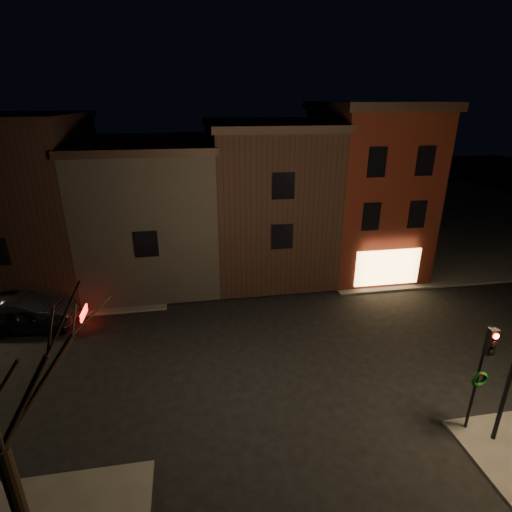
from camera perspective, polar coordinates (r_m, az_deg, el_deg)
The scene contains 9 objects.
ground at distance 18.57m, azimuth 2.76°, elevation -13.89°, with size 120.00×120.00×0.00m, color black.
sidewalk_far_right at distance 43.24m, azimuth 23.60°, elevation 5.37°, with size 30.00×30.00×0.12m, color #2D2B28.
corner_building at distance 27.31m, azimuth 15.43°, elevation 9.44°, with size 6.50×8.50×10.50m.
row_building_a at distance 26.41m, azimuth 1.29°, elevation 8.55°, with size 7.30×10.30×9.40m.
row_building_b at distance 26.17m, azimuth -14.61°, elevation 6.61°, with size 7.80×10.30×8.40m.
row_building_c at distance 27.62m, azimuth -29.98°, elevation 6.80°, with size 7.30×10.30×9.90m.
traffic_signal at distance 15.15m, azimuth 29.73°, elevation -13.32°, with size 0.58×0.38×4.05m.
parked_car_a at distance 22.85m, azimuth -29.48°, elevation -7.60°, with size 1.68×4.17×1.42m, color black.
parked_car_b at distance 23.32m, azimuth -30.41°, elevation -6.89°, with size 1.75×5.02×1.65m, color black.
Camera 1 is at (-3.39, -14.77, 10.75)m, focal length 28.00 mm.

